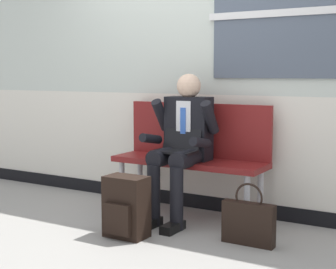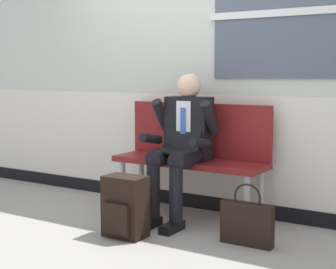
# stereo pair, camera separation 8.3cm
# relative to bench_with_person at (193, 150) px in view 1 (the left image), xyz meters

# --- Properties ---
(ground_plane) EXTENTS (18.00, 18.00, 0.00)m
(ground_plane) POSITION_rel_bench_with_person_xyz_m (-0.18, -0.40, -0.59)
(ground_plane) COLOR gray
(station_wall) EXTENTS (6.16, 0.16, 2.89)m
(station_wall) POSITION_rel_bench_with_person_xyz_m (-0.17, 0.27, 0.85)
(station_wall) COLOR beige
(station_wall) RESTS_ON ground
(bench_with_person) EXTENTS (1.39, 0.42, 1.00)m
(bench_with_person) POSITION_rel_bench_with_person_xyz_m (0.00, 0.00, 0.00)
(bench_with_person) COLOR maroon
(bench_with_person) RESTS_ON ground
(person_seated) EXTENTS (0.57, 0.70, 1.27)m
(person_seated) POSITION_rel_bench_with_person_xyz_m (-0.00, -0.21, 0.09)
(person_seated) COLOR black
(person_seated) RESTS_ON ground
(backpack) EXTENTS (0.33, 0.24, 0.48)m
(backpack) POSITION_rel_bench_with_person_xyz_m (-0.14, -0.84, -0.35)
(backpack) COLOR black
(backpack) RESTS_ON ground
(handbag) EXTENTS (0.40, 0.09, 0.47)m
(handbag) POSITION_rel_bench_with_person_xyz_m (0.75, -0.52, -0.42)
(handbag) COLOR black
(handbag) RESTS_ON ground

